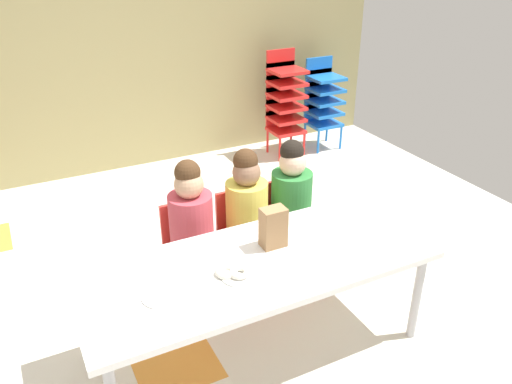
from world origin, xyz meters
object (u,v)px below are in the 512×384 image
seated_child_near_camera (191,218)px  paper_bag_brown (273,227)px  kid_chair_blue_stack (323,98)px  craft_table (257,269)px  kid_chair_red_stack (285,98)px  donut_powdered_on_plate (240,273)px  paper_plate_near_edge (240,276)px  donut_powdered_loose (227,272)px  seated_child_middle_seat (246,205)px  paper_plate_center_table (162,296)px  seated_child_far_right (291,195)px

seated_child_near_camera → paper_bag_brown: (0.28, -0.50, 0.13)m
kid_chair_blue_stack → craft_table: bearing=-129.5°
kid_chair_red_stack → donut_powdered_on_plate: (-1.65, -2.46, 0.02)m
seated_child_near_camera → donut_powdered_on_plate: (0.00, -0.67, 0.04)m
seated_child_near_camera → paper_bag_brown: bearing=-61.1°
paper_plate_near_edge → donut_powdered_loose: bearing=138.7°
seated_child_middle_seat → paper_plate_near_edge: size_ratio=5.10×
paper_plate_near_edge → donut_powdered_loose: 0.07m
kid_chair_red_stack → paper_bag_brown: bearing=-121.0°
paper_plate_near_edge → paper_plate_center_table: same height
kid_chair_blue_stack → paper_bag_brown: kid_chair_blue_stack is taller
kid_chair_blue_stack → paper_plate_center_table: bearing=-135.5°
paper_plate_near_edge → kid_chair_blue_stack: bearing=49.5°
seated_child_far_right → donut_powdered_on_plate: 0.95m
kid_chair_red_stack → donut_powdered_loose: size_ratio=9.32×
kid_chair_blue_stack → paper_plate_near_edge: kid_chair_blue_stack is taller
seated_child_middle_seat → donut_powdered_loose: bearing=-123.2°
seated_child_near_camera → donut_powdered_loose: (-0.05, -0.63, 0.04)m
paper_bag_brown → paper_plate_near_edge: bearing=-148.4°
craft_table → donut_powdered_loose: bearing=-169.6°
kid_chair_blue_stack → paper_bag_brown: 2.94m
paper_plate_center_table → donut_powdered_loose: donut_powdered_loose is taller
seated_child_middle_seat → paper_bag_brown: bearing=-99.7°
donut_powdered_on_plate → seated_child_far_right: bearing=44.7°
seated_child_far_right → donut_powdered_loose: size_ratio=8.22×
donut_powdered_loose → craft_table: bearing=10.4°
seated_child_far_right → paper_plate_center_table: size_ratio=5.10×
paper_plate_near_edge → paper_plate_center_table: 0.38m
paper_plate_center_table → donut_powdered_loose: (0.33, 0.02, 0.01)m
kid_chair_red_stack → donut_powdered_loose: 2.96m
seated_child_far_right → paper_bag_brown: (-0.40, -0.50, 0.13)m
craft_table → paper_bag_brown: bearing=33.2°
kid_chair_blue_stack → paper_plate_center_table: size_ratio=5.11×
kid_chair_red_stack → kid_chair_blue_stack: size_ratio=1.13×
seated_child_middle_seat → paper_plate_center_table: 0.99m
paper_plate_near_edge → kid_chair_red_stack: bearing=56.1°
kid_chair_blue_stack → kid_chair_red_stack: bearing=180.0°
paper_plate_center_table → craft_table: bearing=6.4°
seated_child_near_camera → kid_chair_red_stack: 2.44m
kid_chair_red_stack → kid_chair_blue_stack: (0.45, -0.00, -0.06)m
donut_powdered_on_plate → seated_child_near_camera: bearing=90.1°
seated_child_far_right → paper_plate_near_edge: 0.95m
seated_child_far_right → kid_chair_red_stack: 2.04m
seated_child_far_right → donut_powdered_loose: 0.96m
seated_child_middle_seat → donut_powdered_on_plate: bearing=-118.3°
seated_child_far_right → kid_chair_blue_stack: bearing=51.5°
kid_chair_red_stack → paper_plate_near_edge: 2.97m
seated_child_middle_seat → kid_chair_blue_stack: bearing=45.8°
seated_child_middle_seat → kid_chair_red_stack: 2.21m
seated_child_near_camera → paper_bag_brown: seated_child_near_camera is taller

